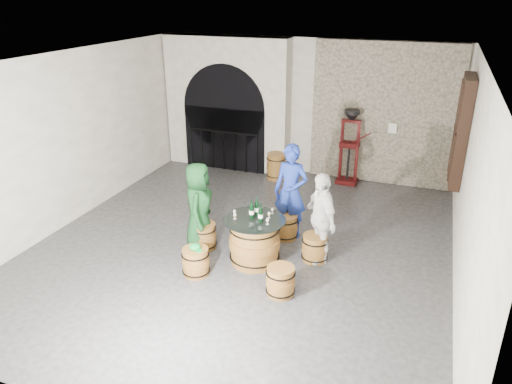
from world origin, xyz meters
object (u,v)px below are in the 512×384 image
at_px(wine_bottle_left, 252,210).
at_px(wine_bottle_center, 261,214).
at_px(barrel_stool_near_right, 281,281).
at_px(barrel_stool_right, 315,248).
at_px(wine_bottle_right, 257,208).
at_px(person_blue, 291,191).
at_px(barrel_table, 255,241).
at_px(person_white, 321,218).
at_px(barrel_stool_far, 286,227).
at_px(corking_press, 350,141).
at_px(barrel_stool_near_left, 196,262).
at_px(barrel_stool_left, 204,236).
at_px(side_barrel, 276,166).
at_px(person_green, 199,206).

relative_size(wine_bottle_left, wine_bottle_center, 1.00).
height_order(barrel_stool_near_right, wine_bottle_left, wine_bottle_left).
distance_m(barrel_stool_right, wine_bottle_left, 1.26).
bearing_deg(wine_bottle_right, barrel_stool_near_right, -51.66).
xyz_separation_m(barrel_stool_near_right, person_blue, (-0.42, 1.86, 0.64)).
relative_size(barrel_table, wine_bottle_left, 3.15).
xyz_separation_m(barrel_stool_right, person_white, (0.06, 0.03, 0.55)).
height_order(barrel_stool_far, barrel_stool_near_right, same).
relative_size(wine_bottle_left, corking_press, 0.19).
bearing_deg(person_blue, wine_bottle_right, -99.76).
relative_size(barrel_stool_near_left, person_white, 0.29).
height_order(barrel_stool_left, side_barrel, side_barrel).
height_order(barrel_stool_near_left, wine_bottle_right, wine_bottle_right).
distance_m(barrel_stool_near_left, wine_bottle_center, 1.27).
height_order(person_white, wine_bottle_right, person_white).
distance_m(barrel_stool_left, person_blue, 1.73).
xyz_separation_m(person_green, corking_press, (1.86, 3.92, 0.23)).
bearing_deg(person_green, side_barrel, -18.88).
bearing_deg(wine_bottle_left, person_white, 20.90).
bearing_deg(wine_bottle_left, barrel_stool_near_right, -45.66).
bearing_deg(person_white, barrel_stool_far, -164.64).
height_order(barrel_stool_near_right, barrel_stool_near_left, same).
distance_m(barrel_stool_near_left, wine_bottle_left, 1.21).
relative_size(barrel_table, side_barrel, 1.63).
bearing_deg(wine_bottle_left, barrel_stool_far, 72.51).
relative_size(person_white, wine_bottle_center, 4.79).
bearing_deg(corking_press, person_green, -113.26).
bearing_deg(wine_bottle_right, corking_press, 78.43).
distance_m(barrel_stool_near_right, person_white, 1.33).
bearing_deg(wine_bottle_center, barrel_stool_far, 83.56).
height_order(person_white, side_barrel, person_white).
bearing_deg(corking_press, barrel_stool_right, -85.65).
bearing_deg(barrel_stool_left, barrel_stool_right, 7.93).
bearing_deg(barrel_stool_far, side_barrel, 111.63).
relative_size(person_blue, wine_bottle_right, 5.35).
distance_m(barrel_stool_left, barrel_stool_near_left, 0.87).
distance_m(barrel_stool_far, wine_bottle_center, 1.25).
bearing_deg(side_barrel, barrel_stool_near_right, -70.93).
xyz_separation_m(barrel_stool_far, person_blue, (0.03, 0.14, 0.64)).
distance_m(barrel_stool_near_right, person_blue, 2.01).
distance_m(barrel_stool_right, side_barrel, 3.79).
distance_m(barrel_table, wine_bottle_left, 0.53).
xyz_separation_m(barrel_stool_near_right, wine_bottle_center, (-0.57, 0.69, 0.69)).
bearing_deg(side_barrel, wine_bottle_left, -77.86).
height_order(person_green, wine_bottle_right, person_green).
xyz_separation_m(barrel_stool_near_right, person_white, (0.30, 1.17, 0.55)).
xyz_separation_m(barrel_stool_near_right, side_barrel, (-1.55, 4.49, 0.09)).
bearing_deg(barrel_stool_right, barrel_stool_far, 140.03).
bearing_deg(person_blue, corking_press, 87.24).
relative_size(barrel_stool_far, wine_bottle_right, 1.41).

